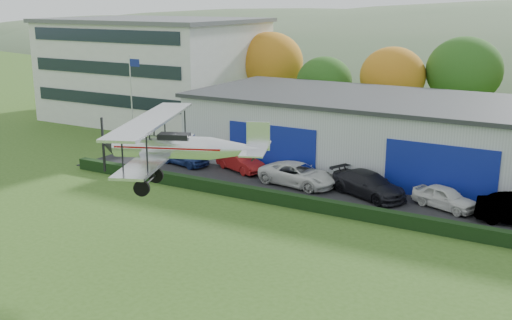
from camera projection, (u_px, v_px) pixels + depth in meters
The scene contains 12 objects.
apron at pixel (402, 199), 38.81m from camera, with size 48.00×9.00×0.05m, color black.
hedge at pixel (377, 216), 34.70m from camera, with size 46.00×0.60×0.80m, color black.
hangar at pixel (462, 141), 43.02m from camera, with size 40.60×12.60×5.30m.
office_block at pixel (155, 69), 64.17m from camera, with size 20.60×15.60×10.40m.
flagpole at pixel (132, 95), 49.47m from camera, with size 1.05×0.10×8.00m.
tree_belt at pixel (447, 76), 54.86m from camera, with size 75.70×13.22×10.12m.
car_0 at pixel (184, 155), 46.58m from camera, with size 1.72×4.28×1.46m, color navy.
car_1 at pixel (240, 162), 44.87m from camera, with size 1.49×4.26×1.40m, color maroon.
car_2 at pixel (298, 174), 41.36m from camera, with size 2.52×5.46×1.52m, color silver.
car_3 at pixel (368, 184), 39.05m from camera, with size 2.20×5.42×1.57m, color black.
car_4 at pixel (445, 197), 36.79m from camera, with size 1.63×4.04×1.38m, color silver.
biplane at pixel (177, 145), 27.28m from camera, with size 7.73×8.67×3.29m.
Camera 1 is at (13.36, -15.61, 12.33)m, focal length 42.86 mm.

